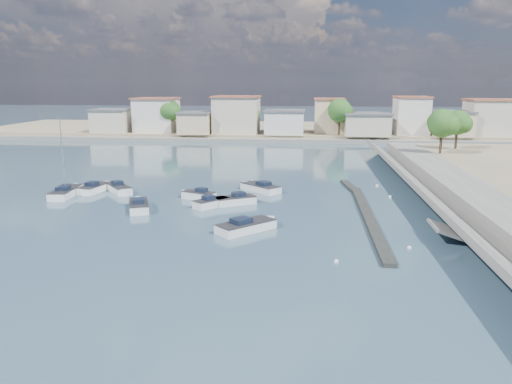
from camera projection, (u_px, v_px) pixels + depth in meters
ground at (300, 166)px, 77.28m from camera, size 400.00×400.00×0.00m
seawall_walkway at (484, 205)px, 49.03m from camera, size 5.00×90.00×1.80m
breakwater at (364, 210)px, 50.02m from camera, size 2.00×31.02×0.35m
far_shore_land at (303, 130)px, 127.66m from camera, size 160.00×40.00×1.40m
far_shore_quay at (302, 141)px, 107.32m from camera, size 160.00×2.50×0.80m
far_town at (351, 118)px, 111.04m from camera, size 113.01×12.80×8.35m
shore_trees at (343, 115)px, 102.44m from camera, size 74.56×38.32×7.92m
motorboat_a at (139, 206)px, 50.95m from camera, size 3.33×5.23×1.48m
motorboat_b at (213, 203)px, 52.09m from camera, size 3.78×3.93×1.48m
motorboat_c at (259, 188)px, 59.53m from camera, size 5.15×4.93×1.48m
motorboat_d at (233, 201)px, 53.00m from camera, size 4.67×3.74×1.48m
motorboat_e at (96, 188)px, 59.39m from camera, size 2.72×5.27×1.48m
motorboat_f at (197, 195)px, 55.60m from camera, size 4.18×2.86×1.48m
motorboat_g at (120, 189)px, 58.65m from camera, size 4.20×4.62×1.48m
motorboat_h at (249, 226)px, 43.63m from camera, size 5.29×5.32×1.48m
sailboat at (67, 192)px, 57.28m from camera, size 2.52×6.56×9.00m
mooring_buoys at (350, 208)px, 51.34m from camera, size 16.88×29.53×0.37m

